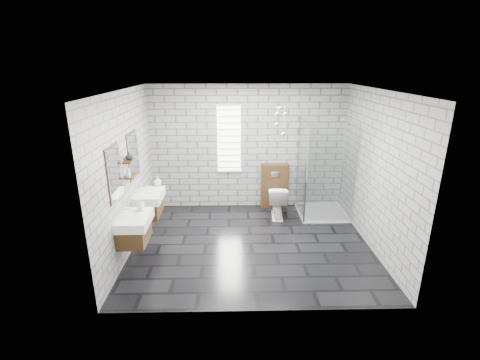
{
  "coord_description": "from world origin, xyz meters",
  "views": [
    {
      "loc": [
        -0.33,
        -5.58,
        3.1
      ],
      "look_at": [
        -0.19,
        0.35,
        1.1
      ],
      "focal_mm": 26.0,
      "sensor_mm": 36.0,
      "label": 1
    }
  ],
  "objects_px": {
    "toilet": "(277,201)",
    "vanity_right": "(147,197)",
    "cistern_panel": "(275,186)",
    "shower_enclosure": "(320,194)",
    "vanity_left": "(132,221)"
  },
  "relations": [
    {
      "from": "toilet",
      "to": "cistern_panel",
      "type": "bearing_deg",
      "value": -86.17
    },
    {
      "from": "vanity_left",
      "to": "cistern_panel",
      "type": "relative_size",
      "value": 1.57
    },
    {
      "from": "shower_enclosure",
      "to": "vanity_right",
      "type": "bearing_deg",
      "value": -167.45
    },
    {
      "from": "cistern_panel",
      "to": "vanity_left",
      "type": "bearing_deg",
      "value": -137.39
    },
    {
      "from": "vanity_left",
      "to": "shower_enclosure",
      "type": "distance_m",
      "value": 3.86
    },
    {
      "from": "toilet",
      "to": "vanity_right",
      "type": "bearing_deg",
      "value": 20.4
    },
    {
      "from": "cistern_panel",
      "to": "vanity_right",
      "type": "bearing_deg",
      "value": -153.11
    },
    {
      "from": "vanity_right",
      "to": "shower_enclosure",
      "type": "relative_size",
      "value": 0.77
    },
    {
      "from": "vanity_right",
      "to": "cistern_panel",
      "type": "relative_size",
      "value": 1.57
    },
    {
      "from": "cistern_panel",
      "to": "shower_enclosure",
      "type": "bearing_deg",
      "value": -30.09
    },
    {
      "from": "shower_enclosure",
      "to": "toilet",
      "type": "bearing_deg",
      "value": -179.36
    },
    {
      "from": "shower_enclosure",
      "to": "toilet",
      "type": "xyz_separation_m",
      "value": [
        -0.89,
        -0.01,
        -0.15
      ]
    },
    {
      "from": "vanity_right",
      "to": "shower_enclosure",
      "type": "xyz_separation_m",
      "value": [
        3.41,
        0.76,
        -0.25
      ]
    },
    {
      "from": "vanity_right",
      "to": "shower_enclosure",
      "type": "height_order",
      "value": "shower_enclosure"
    },
    {
      "from": "vanity_right",
      "to": "cistern_panel",
      "type": "xyz_separation_m",
      "value": [
        2.52,
        1.28,
        -0.26
      ]
    }
  ]
}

